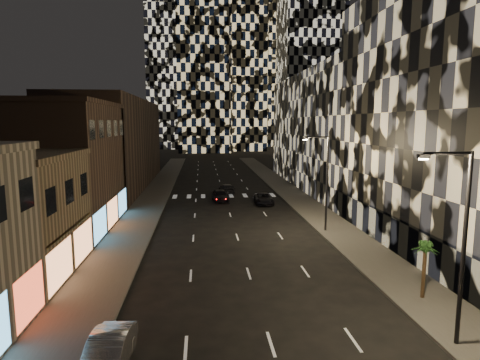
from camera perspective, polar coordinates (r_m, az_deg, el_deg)
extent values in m
cube|color=#47443F|center=(57.76, -12.23, -2.31)|extent=(4.00, 120.00, 0.15)
cube|color=#47443F|center=(58.84, 7.51, -2.00)|extent=(4.00, 120.00, 0.15)
cube|color=#4C4C47|center=(57.54, -10.15, -2.29)|extent=(0.20, 120.00, 0.15)
cube|color=#4C4C47|center=(58.40, 5.50, -2.04)|extent=(0.20, 120.00, 0.15)
cube|color=#4B362A|center=(42.48, -24.50, 1.51)|extent=(10.00, 15.00, 12.00)
cube|color=#4B362A|center=(67.93, -17.32, 4.94)|extent=(10.00, 40.00, 14.00)
cube|color=#383838|center=(35.68, 20.51, -6.77)|extent=(0.60, 25.00, 3.00)
cube|color=#232326|center=(67.52, 14.66, 6.72)|extent=(16.00, 40.00, 18.00)
cube|color=black|center=(151.74, 10.08, 23.16)|extent=(20.00, 20.00, 100.00)
cube|color=black|center=(151.06, -5.29, 22.34)|extent=(18.00, 18.00, 95.00)
cylinder|color=black|center=(20.98, 29.21, -8.72)|extent=(0.20, 0.20, 9.00)
cylinder|color=black|center=(19.61, 27.46, 3.39)|extent=(2.20, 0.14, 0.14)
cube|color=black|center=(19.05, 24.65, 3.09)|extent=(0.50, 0.25, 0.18)
cube|color=#FFEAB2|center=(19.06, 24.63, 2.73)|extent=(0.35, 0.18, 0.06)
cylinder|color=black|center=(38.69, 12.25, -0.53)|extent=(0.20, 0.20, 9.00)
cylinder|color=black|center=(37.96, 10.86, 6.02)|extent=(2.20, 0.14, 0.14)
cube|color=black|center=(37.68, 9.24, 5.86)|extent=(0.50, 0.25, 0.18)
cube|color=#FFEAB2|center=(37.68, 9.23, 5.68)|extent=(0.35, 0.18, 0.06)
imported|color=gray|center=(19.19, -18.32, -22.38)|extent=(1.84, 4.60, 1.49)
imported|color=black|center=(53.41, -2.83, -2.20)|extent=(2.41, 4.80, 1.57)
imported|color=black|center=(59.42, -1.90, -1.24)|extent=(2.37, 4.89, 1.37)
imported|color=black|center=(51.64, 3.37, -2.68)|extent=(2.44, 4.96, 1.36)
cylinder|color=#47331E|center=(26.38, 24.67, -11.99)|extent=(0.22, 0.22, 2.94)
sphere|color=#1B4217|center=(25.89, 24.88, -8.64)|extent=(0.64, 0.64, 0.64)
cone|color=#1B4217|center=(25.98, 25.36, -8.72)|extent=(1.30, 0.52, 0.78)
cone|color=#1B4217|center=(26.11, 25.06, -8.62)|extent=(1.15, 1.01, 0.78)
cone|color=#1B4217|center=(26.09, 24.62, -8.60)|extent=(0.27, 1.28, 0.78)
cone|color=#1B4217|center=(25.93, 24.37, -8.69)|extent=(1.16, 0.98, 0.78)
cone|color=#1B4217|center=(25.75, 24.51, -8.81)|extent=(1.30, 0.55, 0.78)
cone|color=#1B4217|center=(25.68, 24.93, -8.88)|extent=(0.77, 1.26, 0.78)
cone|color=#1B4217|center=(25.79, 25.31, -8.84)|extent=(0.80, 1.25, 0.78)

